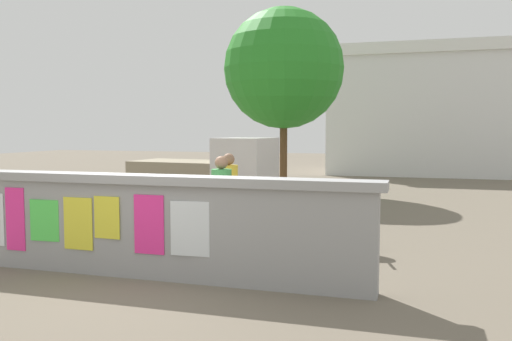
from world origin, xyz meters
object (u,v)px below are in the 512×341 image
Objects in this scene: motorcycle at (121,210)px; person_walking at (229,187)px; tree_roadside at (284,69)px; auto_rickshaw_truck at (210,175)px; person_bystander at (222,194)px; bicycle_near at (318,212)px; bicycle_far at (326,232)px.

person_walking reaches higher than motorcycle.
motorcycle is at bearing -179.13° from person_walking.
motorcycle is 8.43m from tree_roadside.
auto_rickshaw_truck is at bearing 79.78° from motorcycle.
motorcycle is 1.17× the size of person_bystander.
tree_roadside is (1.43, 7.53, 3.52)m from motorcycle.
bicycle_near is 7.40m from tree_roadside.
motorcycle is at bearing 159.14° from person_bystander.
bicycle_near is (3.08, -1.78, -0.54)m from auto_rickshaw_truck.
auto_rickshaw_truck is at bearing 133.03° from bicycle_far.
motorcycle is at bearing -158.12° from bicycle_near.
auto_rickshaw_truck is at bearing 117.45° from person_walking.
person_bystander is 9.05m from tree_roadside.
person_walking reaches higher than bicycle_far.
tree_roadside reaches higher than bicycle_near.
motorcycle is 0.32× the size of tree_roadside.
person_walking is 8.11m from tree_roadside.
bicycle_far is at bearing -8.24° from motorcycle.
bicycle_near is 1.03× the size of bicycle_far.
auto_rickshaw_truck reaches higher than person_bystander.
auto_rickshaw_truck is at bearing 150.04° from bicycle_near.
person_bystander reaches higher than motorcycle.
bicycle_far is at bearing 11.22° from person_bystander.
bicycle_far is at bearing -46.97° from auto_rickshaw_truck.
auto_rickshaw_truck is 3.62m from person_walking.
bicycle_near is at bearing 45.53° from person_walking.
person_walking is at bearing -134.47° from bicycle_near.
bicycle_near is (3.67, 1.47, -0.10)m from motorcycle.
auto_rickshaw_truck is 3.60m from bicycle_near.
motorcycle is (-0.59, -3.25, -0.44)m from auto_rickshaw_truck.
auto_rickshaw_truck reaches higher than person_walking.
tree_roadside reaches higher than person_walking.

